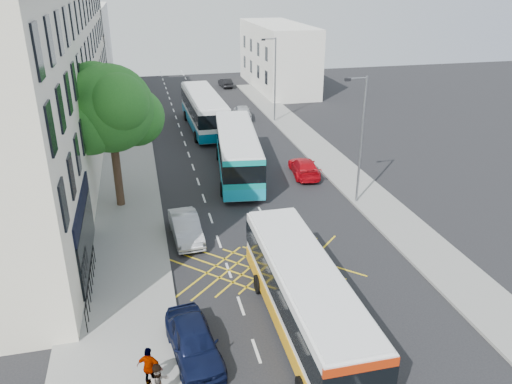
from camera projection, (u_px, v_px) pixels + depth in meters
ground at (333, 338)px, 20.26m from camera, size 120.00×120.00×0.00m
pavement_left at (121, 205)px, 31.81m from camera, size 5.00×70.00×0.15m
pavement_right at (354, 183)px, 35.20m from camera, size 3.00×70.00×0.15m
terrace_main at (35, 76)px, 36.44m from camera, size 8.30×45.00×13.50m
terrace_far at (76, 47)px, 64.34m from camera, size 8.00×20.00×10.00m
building_right at (277, 56)px, 63.80m from camera, size 6.00×18.00×8.00m
street_tree at (110, 110)px, 29.29m from camera, size 6.30×5.70×8.80m
lamp_near at (360, 135)px, 30.43m from camera, size 1.45×0.15×8.00m
lamp_far at (274, 76)px, 48.27m from camera, size 1.45×0.15×8.00m
railings at (90, 283)px, 22.65m from camera, size 0.08×5.60×1.14m
bus_near at (305, 297)px, 20.21m from camera, size 2.73×10.80×3.03m
bus_mid at (238, 152)px, 36.36m from camera, size 4.15×11.96×3.29m
bus_far at (204, 110)px, 47.20m from camera, size 3.21×12.20×3.42m
motorbike at (319, 375)px, 17.26m from camera, size 0.73×1.98×1.78m
parked_car_blue at (194, 341)px, 19.03m from camera, size 2.20×4.38×1.43m
parked_car_silver at (186, 228)px, 27.67m from camera, size 1.71×4.27×1.38m
red_hatchback at (304, 167)px, 36.53m from camera, size 2.25×4.54×1.27m
distant_car_grey at (204, 96)px, 57.93m from camera, size 2.36×4.91×1.35m
distant_car_silver at (242, 112)px, 51.04m from camera, size 2.17×4.35×1.42m
distant_car_dark at (225, 83)px, 65.41m from camera, size 1.51×3.63×1.17m
pedestrian_near at (159, 384)px, 16.75m from camera, size 0.98×0.94×1.60m
pedestrian_far at (150, 367)px, 17.43m from camera, size 1.03×0.78×1.63m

